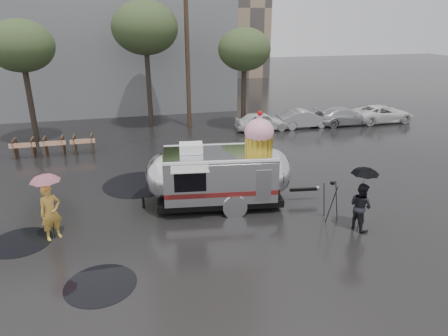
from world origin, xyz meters
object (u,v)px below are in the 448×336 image
object	(u,v)px
person_left	(51,213)
person_right	(360,206)
tripod	(331,197)
airstream_trailer	(221,173)

from	to	relation	value
person_left	person_right	xyz separation A→B (m)	(10.33, -1.92, -0.10)
person_left	person_right	world-z (taller)	person_left
person_left	person_right	size ratio (longest dim) A/B	1.12
person_left	tripod	bearing A→B (deg)	-36.28
person_left	tripod	size ratio (longest dim) A/B	1.27
airstream_trailer	person_left	world-z (taller)	airstream_trailer
tripod	airstream_trailer	bearing A→B (deg)	140.27
person_right	tripod	distance (m)	1.09
airstream_trailer	tripod	world-z (taller)	airstream_trailer
person_right	tripod	world-z (taller)	person_right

